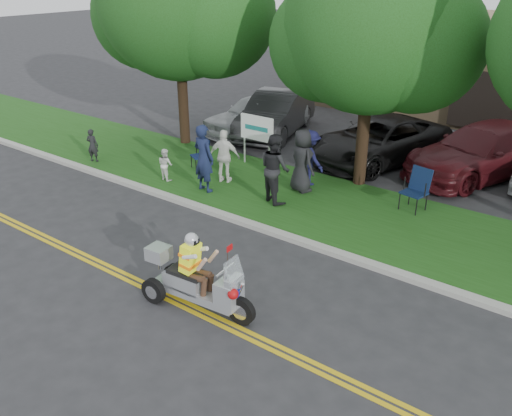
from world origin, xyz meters
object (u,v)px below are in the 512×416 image
Objects in this scene: trike_scooter at (195,282)px; lawn_chair_b at (417,186)px; spectator_adult_left at (204,158)px; parked_car_left at (276,114)px; parked_car_right at (483,151)px; spectator_adult_mid at (275,168)px; parked_car_far_left at (256,114)px; lawn_chair_a at (203,152)px; parked_car_mid at (379,141)px; spectator_adult_right at (225,156)px.

lawn_chair_b is (1.73, 6.81, 0.18)m from trike_scooter.
spectator_adult_left reaches higher than parked_car_left.
trike_scooter is 1.25× the size of spectator_adult_left.
parked_car_left is at bearing -153.86° from parked_car_right.
spectator_adult_left is (-3.67, 4.37, 0.53)m from trike_scooter.
spectator_adult_mid is (-1.61, 4.96, 0.51)m from trike_scooter.
spectator_adult_left is at bearing -54.61° from parked_car_far_left.
lawn_chair_a is 5.91m from parked_car_mid.
parked_car_left is (0.65, 0.37, 0.05)m from parked_car_far_left.
parked_car_left is 0.94× the size of parked_car_mid.
lawn_chair_a is at bearing -116.87° from parked_car_mid.
lawn_chair_b is 3.94m from parked_car_right.
spectator_adult_left is 8.71m from parked_car_right.
parked_car_far_left is at bearing 132.52° from lawn_chair_a.
spectator_adult_left is 6.36m from parked_car_left.
lawn_chair_b is 0.22× the size of parked_car_mid.
spectator_adult_mid is at bearing -81.40° from parked_car_mid.
spectator_adult_left is at bearing -18.34° from lawn_chair_a.
spectator_adult_mid reaches higher than spectator_adult_right.
spectator_adult_right is (-3.64, 5.24, 0.35)m from trike_scooter.
lawn_chair_b is at bearing -33.68° from parked_car_mid.
trike_scooter is 6.39m from spectator_adult_right.
parked_car_right is at bearing -127.25° from spectator_adult_left.
spectator_adult_mid reaches higher than parked_car_mid.
spectator_adult_left is at bearing -145.06° from lawn_chair_b.
spectator_adult_right is at bearing -153.12° from lawn_chair_b.
parked_car_right is at bearing 92.10° from lawn_chair_b.
spectator_adult_left is 6.23m from parked_car_far_left.
spectator_adult_mid is at bearing 15.26° from lawn_chair_a.
trike_scooter is at bearing -21.07° from lawn_chair_a.
parked_car_left is (-7.17, 3.66, 0.08)m from lawn_chair_b.
spectator_adult_mid reaches higher than parked_car_left.
lawn_chair_a is 4.78m from parked_car_left.
trike_scooter is 11.80m from parked_car_far_left.
parked_car_far_left is at bearing 167.78° from lawn_chair_b.
lawn_chair_b is 3.82m from spectator_adult_mid.
spectator_adult_mid reaches higher than parked_car_far_left.
spectator_adult_right is 5.45m from parked_car_far_left.
parked_car_right is at bearing 72.88° from trike_scooter.
parked_car_far_left is (-6.09, 10.10, 0.21)m from trike_scooter.
lawn_chair_b is 0.23× the size of parked_car_left.
parked_car_far_left reaches higher than lawn_chair_b.
spectator_adult_mid is at bearing -99.88° from parked_car_right.
spectator_adult_left is (1.29, -1.35, 0.44)m from lawn_chair_a.
spectator_adult_right is 0.30× the size of parked_car_mid.
spectator_adult_mid is (-3.33, -1.84, 0.32)m from lawn_chair_b.
parked_car_far_left is 0.85× the size of parked_car_mid.
parked_car_right is (7.27, 4.98, 0.15)m from lawn_chair_a.
trike_scooter is 2.53× the size of lawn_chair_a.
parked_car_right is (3.91, 5.74, -0.27)m from spectator_adult_mid.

